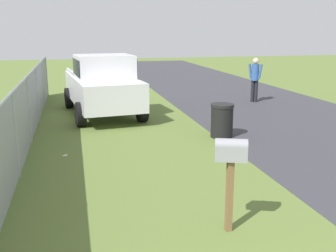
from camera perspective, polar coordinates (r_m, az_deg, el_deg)
The scene contains 7 objects.
mailbox at distance 5.73m, azimuth 8.99°, elevation -4.61°, with size 0.34×0.50×1.41m.
pickup_truck at distance 13.83m, azimuth -9.38°, elevation 6.03°, with size 5.03×2.64×2.09m.
trash_bin at distance 11.02m, azimuth 7.73°, elevation 0.80°, with size 0.64×0.64×0.93m.
pedestrian at distance 16.59m, azimuth 12.37°, elevation 6.95°, with size 0.32×0.50×1.78m.
fence_section at distance 9.66m, azimuth -20.11°, elevation 1.12°, with size 18.41×0.07×1.74m.
litter_wrapper_midfield_a at distance 9.74m, azimuth -14.55°, elevation -4.07°, with size 0.12×0.08×0.01m, color silver.
litter_wrapper_by_mailbox at distance 9.67m, azimuth 10.70°, elevation -4.01°, with size 0.12×0.08×0.01m, color silver.
Camera 1 is at (-1.06, 2.79, 2.91)m, focal length 42.52 mm.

